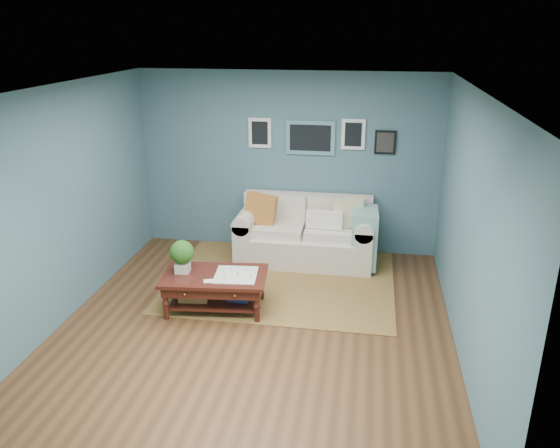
# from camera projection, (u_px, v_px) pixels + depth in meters

# --- Properties ---
(room_shell) EXTENTS (5.00, 5.02, 2.70)m
(room_shell) POSITION_uv_depth(u_px,v_px,m) (255.00, 216.00, 5.91)
(room_shell) COLOR brown
(room_shell) RESTS_ON ground
(area_rug) EXTENTS (3.03, 2.42, 0.01)m
(area_rug) POSITION_uv_depth(u_px,v_px,m) (282.00, 280.00, 7.48)
(area_rug) COLOR brown
(area_rug) RESTS_ON ground
(loveseat) EXTENTS (2.03, 0.92, 1.04)m
(loveseat) POSITION_uv_depth(u_px,v_px,m) (311.00, 234.00, 7.99)
(loveseat) COLOR beige
(loveseat) RESTS_ON ground
(coffee_table) EXTENTS (1.32, 0.85, 0.88)m
(coffee_table) POSITION_uv_depth(u_px,v_px,m) (209.00, 280.00, 6.62)
(coffee_table) COLOR #380C0D
(coffee_table) RESTS_ON ground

